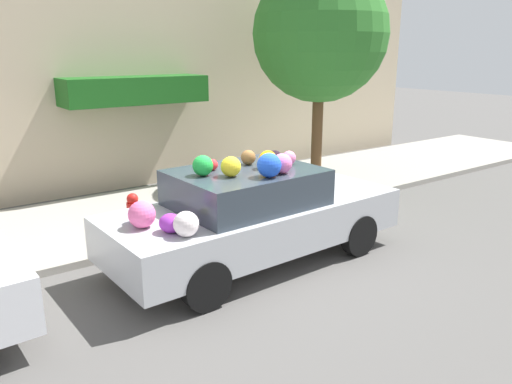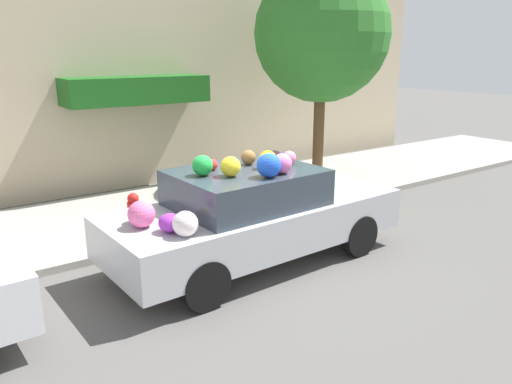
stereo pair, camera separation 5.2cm
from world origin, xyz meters
name	(u,v)px [view 2 (the right image)]	position (x,y,z in m)	size (l,w,h in m)	color
ground_plane	(251,258)	(0.00, 0.00, 0.00)	(60.00, 60.00, 0.00)	#565451
sidewalk_curb	(170,209)	(0.00, 2.70, 0.06)	(24.00, 3.20, 0.11)	#9E998E
building_facade	(116,42)	(0.01, 4.93, 3.13)	(18.00, 1.20, 6.33)	#C6B293
street_tree	(322,34)	(3.57, 2.50, 3.29)	(2.87, 2.87, 4.62)	brown
fire_hydrant	(134,215)	(-1.15, 1.60, 0.46)	(0.20, 0.20, 0.70)	red
art_car	(253,213)	(-0.07, -0.13, 0.74)	(4.39, 1.85, 1.71)	#B7BABF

